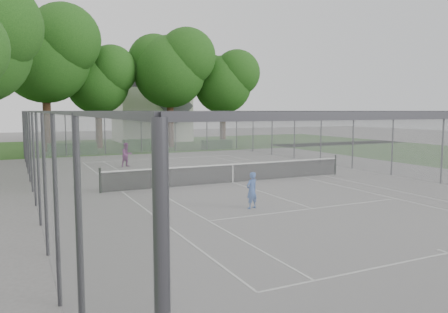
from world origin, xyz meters
name	(u,v)px	position (x,y,z in m)	size (l,w,h in m)	color
ground	(233,183)	(0.00, 0.00, 0.00)	(120.00, 120.00, 0.00)	slate
grass_far	(119,145)	(0.00, 26.00, 0.00)	(60.00, 20.00, 0.00)	#214513
court_markings	(233,182)	(0.00, 0.00, 0.01)	(11.03, 23.83, 0.01)	silver
tennis_net	(233,172)	(0.00, 0.00, 0.51)	(12.87, 0.10, 1.10)	black
perimeter_fence	(233,146)	(0.00, 0.00, 1.81)	(18.08, 34.08, 3.52)	#38383D
tree_far_left	(46,51)	(-6.89, 21.42, 8.57)	(8.67, 7.92, 12.47)	#351E13
tree_far_midleft	(99,78)	(-2.30, 23.17, 6.58)	(6.67, 6.09, 9.58)	#351E13
tree_far_midright	(171,66)	(4.23, 21.53, 7.83)	(7.92, 7.24, 11.39)	#351E13
tree_far_right	(224,80)	(9.92, 21.64, 6.66)	(6.74, 6.16, 9.69)	#351E13
hedge_left	(72,149)	(-5.43, 17.98, 0.47)	(3.73, 1.12, 0.93)	#184014
hedge_mid	(142,145)	(0.52, 18.78, 0.51)	(3.25, 0.93, 1.02)	#184014
hedge_right	(217,144)	(7.36, 17.81, 0.41)	(2.75, 1.01, 0.83)	#184014
house	(151,106)	(4.96, 30.82, 4.05)	(8.09, 6.27, 10.07)	silver
girl_player	(252,190)	(-1.97, -5.40, 0.67)	(0.49, 0.32, 1.33)	#2D55A8
woman_player	(127,155)	(-3.27, 8.41, 0.76)	(0.73, 0.57, 1.51)	#732669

